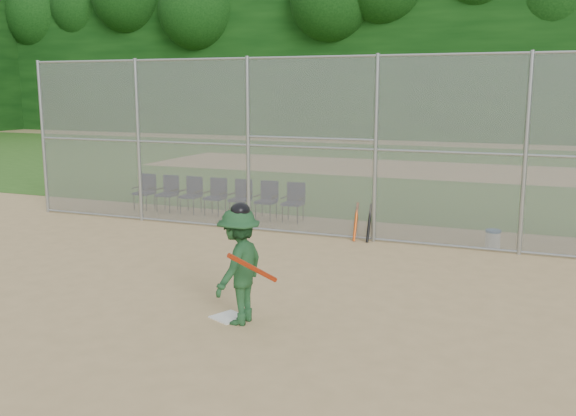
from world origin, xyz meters
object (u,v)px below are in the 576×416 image
at_px(water_cooler, 493,239).
at_px(chair_0, 144,192).
at_px(home_plate, 229,317).
at_px(batter_at_plate, 239,265).

height_order(water_cooler, chair_0, chair_0).
distance_m(water_cooler, chair_0, 9.34).
bearing_deg(water_cooler, home_plate, -119.39).
bearing_deg(chair_0, water_cooler, -6.37).
xyz_separation_m(home_plate, chair_0, (-6.07, 6.74, 0.47)).
relative_size(home_plate, chair_0, 0.45).
relative_size(home_plate, batter_at_plate, 0.25).
distance_m(home_plate, batter_at_plate, 0.87).
distance_m(home_plate, chair_0, 9.08).
relative_size(batter_at_plate, chair_0, 1.81).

